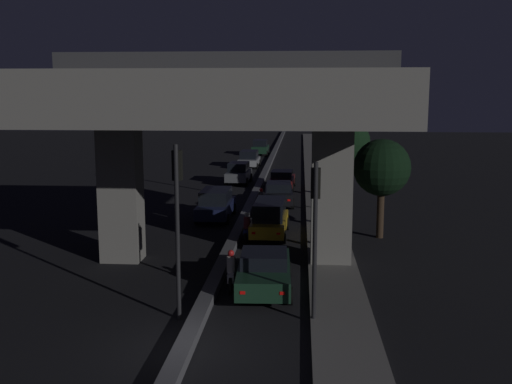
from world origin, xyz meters
TOP-DOWN VIEW (x-y plane):
  - ground_plane at (0.00, 0.00)m, footprint 200.00×200.00m
  - median_divider at (0.00, 35.00)m, footprint 0.52×126.00m
  - sidewalk_right at (4.61, 28.00)m, footprint 2.04×126.00m
  - elevated_overpass at (0.00, 9.05)m, footprint 14.37×11.59m
  - traffic_light_left_of_median at (-0.66, 2.39)m, footprint 0.30×0.49m
  - traffic_light_right_of_median at (3.69, 2.40)m, footprint 0.30×0.49m
  - street_lamp at (3.96, 21.01)m, footprint 2.13×0.32m
  - car_dark_green_lead at (1.92, 5.41)m, footprint 2.19×4.82m
  - car_taxi_yellow_second at (1.67, 14.02)m, footprint 1.94×4.62m
  - car_black_third at (1.81, 22.69)m, footprint 2.09×4.51m
  - car_dark_red_fourth at (1.82, 29.35)m, footprint 2.06×4.39m
  - car_dark_blue_lead_oncoming at (-1.68, 18.03)m, footprint 1.97×4.72m
  - car_grey_second_oncoming at (-1.79, 31.88)m, footprint 1.99×4.01m
  - car_silver_third_oncoming at (-1.89, 42.92)m, footprint 2.07×4.62m
  - car_dark_green_fourth_oncoming at (-1.58, 54.86)m, footprint 2.01×4.16m
  - motorcycle_white_filtering_near at (0.69, 5.31)m, footprint 0.34×1.79m
  - motorcycle_blue_filtering_mid at (0.60, 12.78)m, footprint 0.34×1.78m
  - motorcycle_black_filtering_far at (0.82, 20.13)m, footprint 0.32×1.92m
  - pedestrian_on_sidewalk at (4.22, 11.78)m, footprint 0.36×0.36m
  - roadside_tree_kerbside_near at (7.27, 14.06)m, footprint 2.87×2.87m
  - roadside_tree_kerbside_mid at (6.26, 25.26)m, footprint 3.42×3.42m

SIDE VIEW (x-z plane):
  - ground_plane at x=0.00m, z-range 0.00..0.00m
  - sidewalk_right at x=4.61m, z-range 0.00..0.16m
  - median_divider at x=0.00m, z-range 0.00..0.33m
  - motorcycle_blue_filtering_mid at x=0.60m, z-range -0.11..1.36m
  - motorcycle_black_filtering_far at x=0.82m, z-range -0.12..1.40m
  - motorcycle_white_filtering_near at x=0.69m, z-range -0.12..1.42m
  - car_dark_red_fourth at x=1.82m, z-range 0.03..1.47m
  - car_dark_green_lead at x=1.92m, z-range 0.01..1.51m
  - car_black_third at x=1.81m, z-range 0.03..1.56m
  - car_silver_third_oncoming at x=-1.89m, z-range 0.02..1.68m
  - car_dark_blue_lead_oncoming at x=-1.68m, z-range 0.02..1.77m
  - car_grey_second_oncoming at x=-1.79m, z-range 0.03..1.77m
  - car_dark_green_fourth_oncoming at x=-1.58m, z-range 0.03..1.85m
  - car_taxi_yellow_second at x=1.67m, z-range 0.06..1.89m
  - pedestrian_on_sidewalk at x=4.22m, z-range 0.15..1.84m
  - traffic_light_right_of_median at x=3.69m, z-range 0.94..6.10m
  - roadside_tree_kerbside_near at x=7.27m, z-range 1.05..6.08m
  - traffic_light_left_of_median at x=-0.66m, z-range 1.01..6.70m
  - roadside_tree_kerbside_mid at x=6.26m, z-range 1.07..6.69m
  - street_lamp at x=3.96m, z-range 0.73..9.19m
  - elevated_overpass at x=0.00m, z-range 2.29..11.24m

